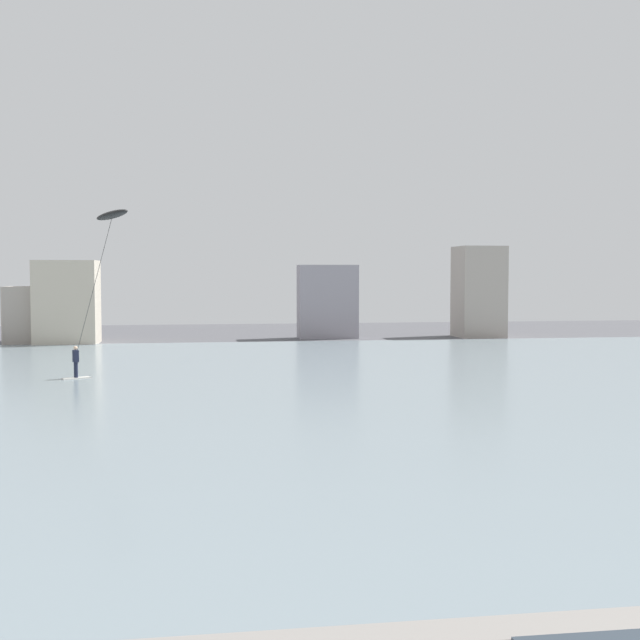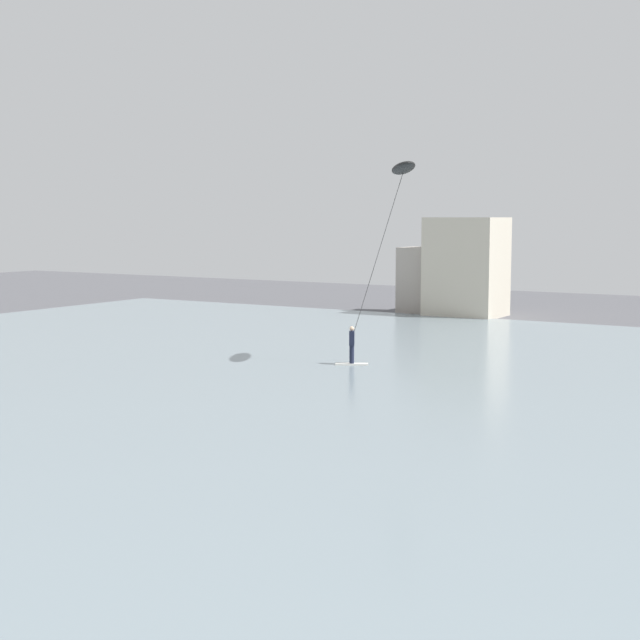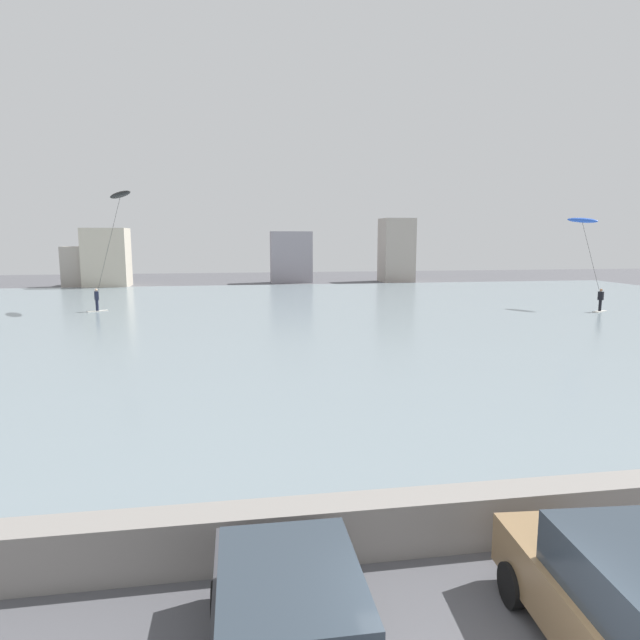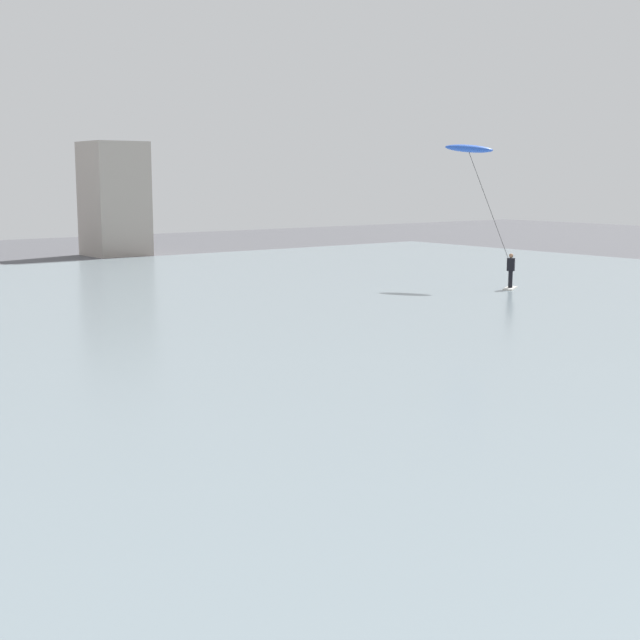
{
  "view_description": "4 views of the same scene",
  "coord_description": "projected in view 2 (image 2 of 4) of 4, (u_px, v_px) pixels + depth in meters",
  "views": [
    {
      "loc": [
        -5.88,
        -5.48,
        5.44
      ],
      "look_at": [
        -3.2,
        12.46,
        4.37
      ],
      "focal_mm": 45.56,
      "sensor_mm": 36.0,
      "label": 1
    },
    {
      "loc": [
        7.09,
        2.12,
        6.33
      ],
      "look_at": [
        1.74,
        10.97,
        5.19
      ],
      "focal_mm": 52.34,
      "sensor_mm": 36.0,
      "label": 2
    },
    {
      "loc": [
        -2.58,
        -4.36,
        5.35
      ],
      "look_at": [
        -0.18,
        10.26,
        3.1
      ],
      "focal_mm": 30.65,
      "sensor_mm": 36.0,
      "label": 3
    },
    {
      "loc": [
        -9.38,
        2.54,
        5.22
      ],
      "look_at": [
        2.05,
        17.35,
        2.29
      ],
      "focal_mm": 51.05,
      "sensor_mm": 36.0,
      "label": 4
    }
  ],
  "objects": [
    {
      "name": "water_bay",
      "position": [
        604.0,
        422.0,
        28.71
      ],
      "size": [
        84.0,
        52.0,
        0.1
      ],
      "primitive_type": "cube",
      "color": "gray",
      "rests_on": "ground"
    },
    {
      "name": "kitesurfer_black",
      "position": [
        397.0,
        189.0,
        38.95
      ],
      "size": [
        3.66,
        3.2,
        8.64
      ],
      "color": "silver",
      "rests_on": "water_bay"
    }
  ]
}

